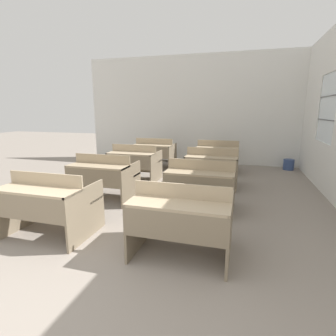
{
  "coord_description": "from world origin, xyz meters",
  "views": [
    {
      "loc": [
        1.62,
        -1.18,
        1.58
      ],
      "look_at": [
        0.54,
        2.58,
        0.71
      ],
      "focal_mm": 28.0,
      "sensor_mm": 36.0,
      "label": 1
    }
  ],
  "objects": [
    {
      "name": "bench_back_right",
      "position": [
        1.0,
        5.62,
        0.44
      ],
      "size": [
        1.05,
        0.8,
        0.82
      ],
      "color": "#7E6E57",
      "rests_on": "ground_plane"
    },
    {
      "name": "bench_front_right",
      "position": [
        1.03,
        1.42,
        0.44
      ],
      "size": [
        1.05,
        0.8,
        0.82
      ],
      "color": "#7F7059",
      "rests_on": "ground_plane"
    },
    {
      "name": "bench_third_left",
      "position": [
        -0.73,
        4.22,
        0.44
      ],
      "size": [
        1.05,
        0.8,
        0.82
      ],
      "color": "#81725B",
      "rests_on": "ground_plane"
    },
    {
      "name": "bench_second_right",
      "position": [
        1.01,
        2.83,
        0.44
      ],
      "size": [
        1.05,
        0.8,
        0.82
      ],
      "color": "#796952",
      "rests_on": "ground_plane"
    },
    {
      "name": "wastepaper_bin",
      "position": [
        2.84,
        6.37,
        0.14
      ],
      "size": [
        0.28,
        0.28,
        0.28
      ],
      "color": "#33477A",
      "rests_on": "ground_plane"
    },
    {
      "name": "bench_second_left",
      "position": [
        -0.73,
        2.85,
        0.44
      ],
      "size": [
        1.05,
        0.8,
        0.82
      ],
      "color": "#7A6B54",
      "rests_on": "ground_plane"
    },
    {
      "name": "bench_third_right",
      "position": [
        1.02,
        4.22,
        0.44
      ],
      "size": [
        1.05,
        0.8,
        0.82
      ],
      "color": "#7D6E57",
      "rests_on": "ground_plane"
    },
    {
      "name": "bench_front_left",
      "position": [
        -0.71,
        1.43,
        0.44
      ],
      "size": [
        1.05,
        0.8,
        0.82
      ],
      "color": "#81715A",
      "rests_on": "ground_plane"
    },
    {
      "name": "bench_back_left",
      "position": [
        -0.73,
        5.62,
        0.44
      ],
      "size": [
        1.05,
        0.8,
        0.82
      ],
      "color": "#7E6F58",
      "rests_on": "ground_plane"
    },
    {
      "name": "wall_back",
      "position": [
        0.0,
        6.75,
        1.58
      ],
      "size": [
        6.42,
        0.06,
        3.16
      ],
      "color": "silver",
      "rests_on": "ground_plane"
    }
  ]
}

